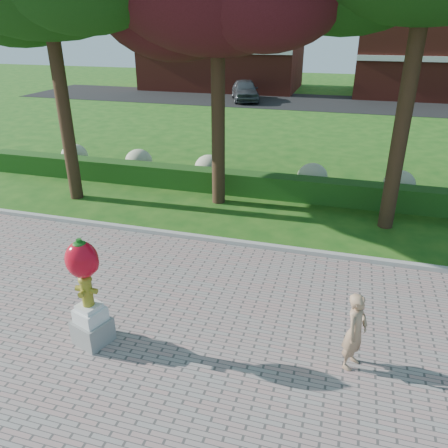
# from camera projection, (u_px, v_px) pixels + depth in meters

# --- Properties ---
(ground) EXTENTS (100.00, 100.00, 0.00)m
(ground) POSITION_uv_depth(u_px,v_px,m) (227.00, 310.00, 9.52)
(ground) COLOR #184F13
(ground) RESTS_ON ground
(curb) EXTENTS (40.00, 0.18, 0.15)m
(curb) POSITION_uv_depth(u_px,v_px,m) (256.00, 245.00, 12.10)
(curb) COLOR #ADADA5
(curb) RESTS_ON ground
(lawn_hedge) EXTENTS (24.00, 0.70, 0.80)m
(lawn_hedge) POSITION_uv_depth(u_px,v_px,m) (281.00, 187.00, 15.45)
(lawn_hedge) COLOR #1F4313
(lawn_hedge) RESTS_ON ground
(hydrangea_row) EXTENTS (20.10, 1.10, 0.99)m
(hydrangea_row) POSITION_uv_depth(u_px,v_px,m) (301.00, 176.00, 16.12)
(hydrangea_row) COLOR #BDBD90
(hydrangea_row) RESTS_ON ground
(street) EXTENTS (50.00, 8.00, 0.02)m
(street) POSITION_uv_depth(u_px,v_px,m) (325.00, 103.00, 33.92)
(street) COLOR black
(street) RESTS_ON ground
(building_left) EXTENTS (14.00, 8.00, 7.00)m
(building_left) POSITION_uv_depth(u_px,v_px,m) (223.00, 48.00, 40.20)
(building_left) COLOR maroon
(building_left) RESTS_ON ground
(building_right) EXTENTS (12.00, 8.00, 6.40)m
(building_right) POSITION_uv_depth(u_px,v_px,m) (433.00, 56.00, 35.79)
(building_right) COLOR maroon
(building_right) RESTS_ON ground
(hydrant_sculpture) EXTENTS (0.77, 0.77, 2.23)m
(hydrant_sculpture) POSITION_uv_depth(u_px,v_px,m) (87.00, 290.00, 8.04)
(hydrant_sculpture) COLOR gray
(hydrant_sculpture) RESTS_ON walkway
(woman) EXTENTS (0.55, 0.64, 1.49)m
(woman) POSITION_uv_depth(u_px,v_px,m) (355.00, 331.00, 7.64)
(woman) COLOR #A57F5E
(woman) RESTS_ON walkway
(parked_car) EXTENTS (3.33, 5.10, 1.61)m
(parked_car) POSITION_uv_depth(u_px,v_px,m) (245.00, 90.00, 34.43)
(parked_car) COLOR #414549
(parked_car) RESTS_ON street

